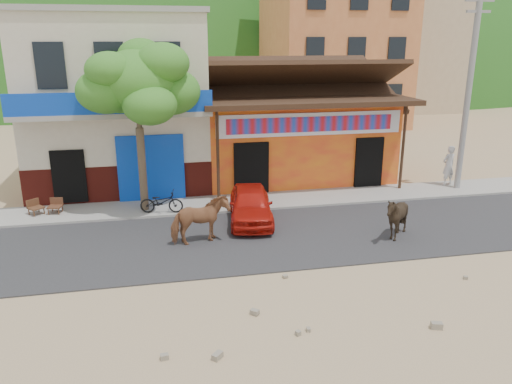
% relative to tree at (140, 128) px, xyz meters
% --- Properties ---
extents(ground, '(120.00, 120.00, 0.00)m').
position_rel_tree_xyz_m(ground, '(4.60, -5.80, -3.12)').
color(ground, '#9E825B').
rests_on(ground, ground).
extents(road, '(60.00, 5.00, 0.04)m').
position_rel_tree_xyz_m(road, '(4.60, -3.30, -3.10)').
color(road, '#28282B').
rests_on(road, ground).
extents(sidewalk, '(60.00, 2.00, 0.12)m').
position_rel_tree_xyz_m(sidewalk, '(4.60, 0.20, -3.06)').
color(sidewalk, gray).
rests_on(sidewalk, ground).
extents(dance_club, '(8.00, 6.00, 3.60)m').
position_rel_tree_xyz_m(dance_club, '(6.60, 4.20, -1.32)').
color(dance_club, orange).
rests_on(dance_club, ground).
extents(cafe_building, '(7.00, 6.00, 7.00)m').
position_rel_tree_xyz_m(cafe_building, '(-0.90, 4.20, 0.38)').
color(cafe_building, beige).
rests_on(cafe_building, ground).
extents(apartment_front, '(9.00, 9.00, 12.00)m').
position_rel_tree_xyz_m(apartment_front, '(13.60, 18.20, 2.88)').
color(apartment_front, '#CC723F').
rests_on(apartment_front, ground).
extents(apartment_rear, '(8.00, 8.00, 10.00)m').
position_rel_tree_xyz_m(apartment_rear, '(22.60, 24.20, 1.88)').
color(apartment_rear, tan).
rests_on(apartment_rear, ground).
extents(tree, '(3.00, 3.00, 6.00)m').
position_rel_tree_xyz_m(tree, '(0.00, 0.00, 0.00)').
color(tree, '#2D721E').
rests_on(tree, sidewalk).
extents(utility_pole, '(0.24, 0.24, 8.00)m').
position_rel_tree_xyz_m(utility_pole, '(12.80, 0.20, 1.00)').
color(utility_pole, gray).
rests_on(utility_pole, sidewalk).
extents(cow_tan, '(1.91, 1.23, 1.49)m').
position_rel_tree_xyz_m(cow_tan, '(1.70, -3.38, -2.34)').
color(cow_tan, '#97603C').
rests_on(cow_tan, road).
extents(cow_dark, '(1.35, 1.21, 1.42)m').
position_rel_tree_xyz_m(cow_dark, '(7.77, -4.24, -2.37)').
color(cow_dark, black).
rests_on(cow_dark, road).
extents(red_car, '(1.93, 3.73, 1.21)m').
position_rel_tree_xyz_m(red_car, '(3.60, -1.76, -2.47)').
color(red_car, '#B9170D').
rests_on(red_car, road).
extents(scooter, '(1.60, 0.81, 0.80)m').
position_rel_tree_xyz_m(scooter, '(0.60, -0.50, -2.60)').
color(scooter, black).
rests_on(scooter, sidewalk).
extents(pedestrian, '(0.70, 0.54, 1.69)m').
position_rel_tree_xyz_m(pedestrian, '(12.60, 0.65, -2.15)').
color(pedestrian, silver).
rests_on(pedestrian, sidewalk).
extents(cafe_chair_left, '(0.54, 0.54, 0.98)m').
position_rel_tree_xyz_m(cafe_chair_left, '(-3.13, 0.21, -2.51)').
color(cafe_chair_left, '#492B18').
rests_on(cafe_chair_left, sidewalk).
extents(cafe_chair_right, '(0.65, 0.65, 0.99)m').
position_rel_tree_xyz_m(cafe_chair_right, '(-3.77, 0.21, -2.51)').
color(cafe_chair_right, '#4D2919').
rests_on(cafe_chair_right, sidewalk).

